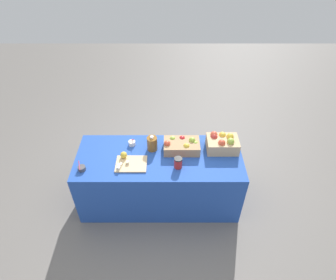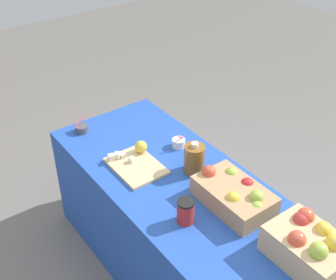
{
  "view_description": "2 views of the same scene",
  "coord_description": "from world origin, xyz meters",
  "px_view_note": "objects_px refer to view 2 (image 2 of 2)",
  "views": [
    {
      "loc": [
        0.1,
        -2.38,
        3.05
      ],
      "look_at": [
        0.11,
        0.01,
        0.98
      ],
      "focal_mm": 31.09,
      "sensor_mm": 36.0,
      "label": 1
    },
    {
      "loc": [
        1.47,
        -1.19,
        2.35
      ],
      "look_at": [
        -0.19,
        0.02,
        0.94
      ],
      "focal_mm": 47.87,
      "sensor_mm": 36.0,
      "label": 2
    }
  ],
  "objects_px": {
    "apple_crate_left": "(309,246)",
    "coffee_cup": "(186,211)",
    "sample_bowl_near": "(82,128)",
    "apple_crate_middle": "(234,195)",
    "cider_jug": "(194,159)",
    "sample_bowl_mid": "(179,143)",
    "cutting_board_front": "(136,162)"
  },
  "relations": [
    {
      "from": "sample_bowl_near",
      "to": "apple_crate_middle",
      "type": "bearing_deg",
      "value": 16.54
    },
    {
      "from": "apple_crate_middle",
      "to": "sample_bowl_near",
      "type": "bearing_deg",
      "value": -163.46
    },
    {
      "from": "apple_crate_middle",
      "to": "coffee_cup",
      "type": "relative_size",
      "value": 3.14
    },
    {
      "from": "apple_crate_middle",
      "to": "sample_bowl_mid",
      "type": "xyz_separation_m",
      "value": [
        -0.59,
        0.08,
        -0.04
      ]
    },
    {
      "from": "apple_crate_left",
      "to": "cutting_board_front",
      "type": "bearing_deg",
      "value": -167.09
    },
    {
      "from": "apple_crate_middle",
      "to": "sample_bowl_mid",
      "type": "distance_m",
      "value": 0.59
    },
    {
      "from": "cider_jug",
      "to": "coffee_cup",
      "type": "bearing_deg",
      "value": -44.81
    },
    {
      "from": "apple_crate_left",
      "to": "sample_bowl_near",
      "type": "bearing_deg",
      "value": -167.77
    },
    {
      "from": "apple_crate_left",
      "to": "coffee_cup",
      "type": "relative_size",
      "value": 2.74
    },
    {
      "from": "sample_bowl_mid",
      "to": "apple_crate_middle",
      "type": "bearing_deg",
      "value": -8.09
    },
    {
      "from": "apple_crate_middle",
      "to": "sample_bowl_near",
      "type": "distance_m",
      "value": 1.14
    },
    {
      "from": "apple_crate_middle",
      "to": "cutting_board_front",
      "type": "distance_m",
      "value": 0.63
    },
    {
      "from": "sample_bowl_near",
      "to": "cider_jug",
      "type": "xyz_separation_m",
      "value": [
        0.75,
        0.33,
        0.06
      ]
    },
    {
      "from": "cutting_board_front",
      "to": "apple_crate_left",
      "type": "bearing_deg",
      "value": 12.91
    },
    {
      "from": "sample_bowl_near",
      "to": "sample_bowl_mid",
      "type": "height_order",
      "value": "sample_bowl_near"
    },
    {
      "from": "apple_crate_left",
      "to": "sample_bowl_mid",
      "type": "xyz_separation_m",
      "value": [
        -1.05,
        0.07,
        -0.06
      ]
    },
    {
      "from": "apple_crate_middle",
      "to": "sample_bowl_mid",
      "type": "bearing_deg",
      "value": 171.91
    },
    {
      "from": "cutting_board_front",
      "to": "cider_jug",
      "type": "distance_m",
      "value": 0.35
    },
    {
      "from": "cutting_board_front",
      "to": "sample_bowl_near",
      "type": "relative_size",
      "value": 3.19
    },
    {
      "from": "apple_crate_middle",
      "to": "apple_crate_left",
      "type": "bearing_deg",
      "value": 1.66
    },
    {
      "from": "apple_crate_middle",
      "to": "cutting_board_front",
      "type": "bearing_deg",
      "value": -158.81
    },
    {
      "from": "cider_jug",
      "to": "coffee_cup",
      "type": "xyz_separation_m",
      "value": [
        0.29,
        -0.29,
        -0.02
      ]
    },
    {
      "from": "apple_crate_left",
      "to": "sample_bowl_near",
      "type": "height_order",
      "value": "apple_crate_left"
    },
    {
      "from": "apple_crate_left",
      "to": "coffee_cup",
      "type": "bearing_deg",
      "value": -150.18
    },
    {
      "from": "sample_bowl_mid",
      "to": "coffee_cup",
      "type": "relative_size",
      "value": 0.77
    },
    {
      "from": "sample_bowl_mid",
      "to": "sample_bowl_near",
      "type": "bearing_deg",
      "value": -141.09
    },
    {
      "from": "apple_crate_left",
      "to": "coffee_cup",
      "type": "height_order",
      "value": "apple_crate_left"
    },
    {
      "from": "sample_bowl_mid",
      "to": "apple_crate_left",
      "type": "bearing_deg",
      "value": -3.8
    },
    {
      "from": "apple_crate_left",
      "to": "cutting_board_front",
      "type": "height_order",
      "value": "apple_crate_left"
    },
    {
      "from": "cider_jug",
      "to": "apple_crate_left",
      "type": "bearing_deg",
      "value": 0.36
    },
    {
      "from": "apple_crate_left",
      "to": "coffee_cup",
      "type": "xyz_separation_m",
      "value": [
        -0.52,
        -0.3,
        -0.02
      ]
    },
    {
      "from": "cider_jug",
      "to": "coffee_cup",
      "type": "height_order",
      "value": "cider_jug"
    }
  ]
}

